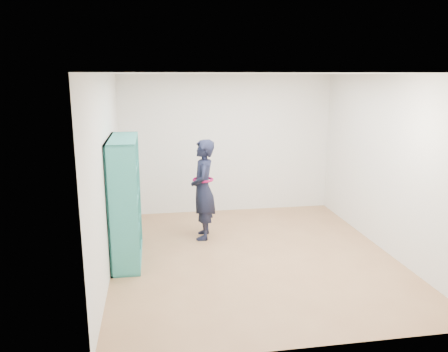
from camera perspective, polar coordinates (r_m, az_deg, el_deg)
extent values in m
plane|color=#986945|center=(6.51, 3.79, -10.34)|extent=(4.50, 4.50, 0.00)
plane|color=white|center=(5.98, 4.17, 13.20)|extent=(4.50, 4.50, 0.00)
cube|color=white|center=(5.99, -15.01, 0.25)|extent=(0.02, 4.50, 2.60)
cube|color=white|center=(6.85, 20.50, 1.43)|extent=(0.02, 4.50, 2.60)
cube|color=white|center=(8.28, 0.41, 4.14)|extent=(4.00, 0.02, 2.60)
cube|color=white|center=(4.03, 11.31, -5.71)|extent=(4.00, 0.02, 2.60)
cube|color=teal|center=(5.68, -13.12, -4.78)|extent=(0.38, 0.03, 1.75)
cube|color=teal|center=(6.91, -12.48, -1.56)|extent=(0.38, 0.03, 1.75)
cube|color=teal|center=(6.58, -12.39, -10.23)|extent=(0.38, 1.31, 0.03)
cube|color=teal|center=(6.12, -13.17, 4.76)|extent=(0.38, 1.31, 0.03)
cube|color=teal|center=(6.31, -14.38, -3.06)|extent=(0.03, 1.31, 1.75)
cube|color=teal|center=(6.09, -12.87, -3.55)|extent=(0.36, 0.03, 1.69)
cube|color=teal|center=(6.50, -12.67, -2.50)|extent=(0.36, 0.03, 1.69)
cube|color=teal|center=(6.42, -12.58, -6.64)|extent=(0.36, 1.26, 0.03)
cube|color=teal|center=(6.30, -12.77, -3.01)|extent=(0.36, 1.26, 0.03)
cube|color=teal|center=(6.19, -12.96, 0.76)|extent=(0.36, 1.26, 0.03)
cube|color=beige|center=(6.16, -12.41, -11.15)|extent=(0.24, 0.15, 0.09)
cube|color=black|center=(5.91, -12.58, -6.73)|extent=(0.20, 0.17, 0.29)
cube|color=maroon|center=(5.78, -12.79, -2.66)|extent=(0.20, 0.17, 0.32)
cube|color=silver|center=(5.77, -13.01, 0.31)|extent=(0.24, 0.15, 0.06)
cube|color=navy|center=(6.45, -12.20, -8.90)|extent=(0.20, 0.17, 0.32)
cube|color=brown|center=(6.31, -12.38, -5.54)|extent=(0.20, 0.17, 0.27)
cube|color=#BFB28C|center=(6.27, -12.60, -2.50)|extent=(0.24, 0.15, 0.09)
cube|color=#26594C|center=(6.10, -12.77, 2.11)|extent=(0.20, 0.17, 0.29)
cube|color=beige|center=(6.84, -12.04, -7.73)|extent=(0.20, 0.17, 0.29)
cube|color=black|center=(6.79, -12.24, -5.01)|extent=(0.24, 0.15, 0.09)
cube|color=maroon|center=(6.59, -12.39, -0.77)|extent=(0.20, 0.17, 0.30)
cube|color=silver|center=(6.51, -12.55, 2.55)|extent=(0.20, 0.17, 0.24)
imported|color=black|center=(6.95, -2.74, -1.79)|extent=(0.46, 0.63, 1.61)
torus|color=#9B0B46|center=(6.91, -2.76, -0.48)|extent=(0.37, 0.37, 0.04)
cube|color=silver|center=(7.01, -3.85, -0.77)|extent=(0.03, 0.11, 0.14)
cube|color=black|center=(7.01, -3.85, -0.77)|extent=(0.03, 0.11, 0.13)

